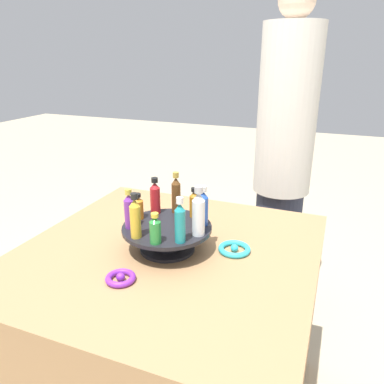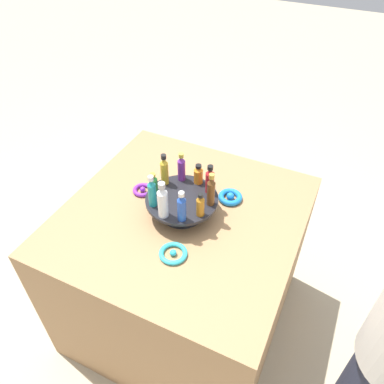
{
  "view_description": "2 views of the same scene",
  "coord_description": "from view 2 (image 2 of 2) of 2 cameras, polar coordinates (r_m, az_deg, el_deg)",
  "views": [
    {
      "loc": [
        0.96,
        0.47,
        1.32
      ],
      "look_at": [
        -0.13,
        0.03,
        0.89
      ],
      "focal_mm": 35.0,
      "sensor_mm": 36.0,
      "label": 1
    },
    {
      "loc": [
        -0.49,
        0.94,
        1.78
      ],
      "look_at": [
        -0.05,
        0.01,
        0.87
      ],
      "focal_mm": 35.0,
      "sensor_mm": 36.0,
      "label": 2
    }
  ],
  "objects": [
    {
      "name": "bottle_teal",
      "position": [
        1.38,
        -6.11,
        -0.02
      ],
      "size": [
        0.03,
        0.03,
        0.14
      ],
      "color": "teal",
      "rests_on": "display_stand"
    },
    {
      "name": "bottle_amber",
      "position": [
        1.34,
        1.28,
        -2.04
      ],
      "size": [
        0.03,
        0.03,
        0.1
      ],
      "color": "#AD6B19",
      "rests_on": "display_stand"
    },
    {
      "name": "bottle_orange",
      "position": [
        1.49,
        0.98,
        2.68
      ],
      "size": [
        0.04,
        0.04,
        0.09
      ],
      "color": "orange",
      "rests_on": "display_stand"
    },
    {
      "name": "display_stand",
      "position": [
        1.46,
        -1.54,
        -1.73
      ],
      "size": [
        0.28,
        0.28,
        0.08
      ],
      "color": "black",
      "rests_on": "party_table"
    },
    {
      "name": "ribbon_bow_teal",
      "position": [
        1.35,
        -2.89,
        -9.32
      ],
      "size": [
        0.1,
        0.1,
        0.02
      ],
      "color": "#2DB7CC",
      "rests_on": "party_table"
    },
    {
      "name": "bottle_clear",
      "position": [
        1.33,
        -4.49,
        -1.39
      ],
      "size": [
        0.04,
        0.04,
        0.15
      ],
      "color": "silver",
      "rests_on": "display_stand"
    },
    {
      "name": "party_table",
      "position": [
        1.78,
        -1.29,
        -11.62
      ],
      "size": [
        0.93,
        0.93,
        0.73
      ],
      "color": "#9E754C",
      "rests_on": "ground_plane"
    },
    {
      "name": "bottle_gold",
      "position": [
        1.47,
        -4.23,
        3.31
      ],
      "size": [
        0.03,
        0.03,
        0.14
      ],
      "color": "gold",
      "rests_on": "display_stand"
    },
    {
      "name": "ground_plane",
      "position": [
        2.08,
        -1.14,
        -17.66
      ],
      "size": [
        12.0,
        12.0,
        0.0
      ],
      "primitive_type": "plane",
      "color": "tan"
    },
    {
      "name": "bottle_blue",
      "position": [
        1.32,
        -1.58,
        -2.33
      ],
      "size": [
        0.03,
        0.03,
        0.13
      ],
      "color": "#234CAD",
      "rests_on": "display_stand"
    },
    {
      "name": "bottle_green",
      "position": [
        1.45,
        -5.9,
        1.22
      ],
      "size": [
        0.03,
        0.03,
        0.09
      ],
      "color": "#288438",
      "rests_on": "display_stand"
    },
    {
      "name": "bottle_brown",
      "position": [
        1.38,
        2.92,
        0.21
      ],
      "size": [
        0.03,
        0.03,
        0.14
      ],
      "color": "brown",
      "rests_on": "display_stand"
    },
    {
      "name": "ribbon_bow_blue",
      "position": [
        1.56,
        5.85,
        -0.77
      ],
      "size": [
        0.1,
        0.1,
        0.03
      ],
      "color": "blue",
      "rests_on": "party_table"
    },
    {
      "name": "ribbon_bow_purple",
      "position": [
        1.6,
        -7.52,
        0.31
      ],
      "size": [
        0.08,
        0.08,
        0.02
      ],
      "color": "purple",
      "rests_on": "party_table"
    },
    {
      "name": "bottle_purple",
      "position": [
        1.49,
        -1.62,
        3.72
      ],
      "size": [
        0.03,
        0.03,
        0.13
      ],
      "color": "#702D93",
      "rests_on": "display_stand"
    },
    {
      "name": "bottle_red",
      "position": [
        1.43,
        2.73,
        1.83
      ],
      "size": [
        0.03,
        0.03,
        0.13
      ],
      "color": "#B21E23",
      "rests_on": "display_stand"
    }
  ]
}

